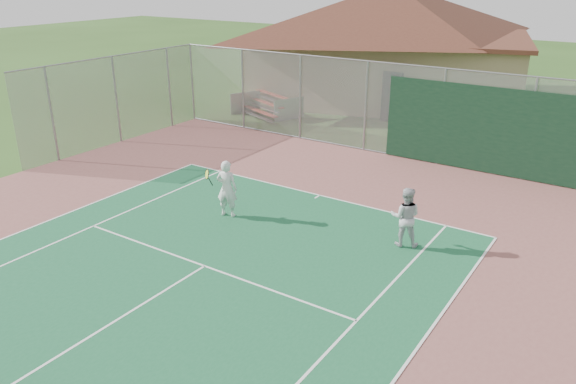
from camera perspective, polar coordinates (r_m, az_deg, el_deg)
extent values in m
cylinder|color=gray|center=(27.16, -9.70, 10.90)|extent=(0.08, 0.08, 3.50)
cylinder|color=gray|center=(25.23, -4.61, 10.32)|extent=(0.08, 0.08, 3.50)
cylinder|color=gray|center=(23.54, 1.25, 9.55)|extent=(0.08, 0.08, 3.50)
cylinder|color=gray|center=(22.12, 7.90, 8.55)|extent=(0.08, 0.08, 3.50)
cylinder|color=gray|center=(21.03, 15.30, 7.31)|extent=(0.08, 0.08, 3.50)
cylinder|color=gray|center=(20.34, 23.30, 5.81)|extent=(0.08, 0.08, 3.50)
cylinder|color=gray|center=(21.38, 10.60, 12.73)|extent=(20.00, 0.05, 0.05)
cylinder|color=gray|center=(22.17, 9.99, 3.90)|extent=(20.00, 0.05, 0.05)
cube|color=#999EA0|center=(21.72, 10.29, 8.17)|extent=(20.00, 0.02, 3.50)
cube|color=black|center=(20.34, 23.19, 5.24)|extent=(10.00, 0.04, 3.00)
cylinder|color=gray|center=(26.11, -11.96, 10.31)|extent=(0.08, 0.08, 3.50)
cylinder|color=gray|center=(24.14, -17.02, 8.92)|extent=(0.08, 0.08, 3.50)
cylinder|color=gray|center=(22.41, -22.87, 7.22)|extent=(0.08, 0.08, 3.50)
cube|color=#999EA0|center=(24.14, -17.02, 8.92)|extent=(0.02, 9.00, 3.50)
cube|color=tan|center=(31.65, 10.13, 12.24)|extent=(15.24, 12.10, 3.34)
cube|color=brown|center=(31.42, 10.34, 15.35)|extent=(15.92, 12.78, 0.20)
cube|color=black|center=(26.82, 10.49, 9.45)|extent=(1.00, 0.06, 2.34)
cube|color=#A73A26|center=(27.29, -2.81, 8.17)|extent=(2.68, 1.32, 0.05)
cube|color=#B2B5BA|center=(27.16, -3.10, 7.69)|extent=(2.67, 1.29, 0.04)
cube|color=#A73A26|center=(27.62, -2.19, 9.05)|extent=(2.68, 1.32, 0.05)
cube|color=#B2B5BA|center=(27.48, -2.47, 8.57)|extent=(2.67, 1.29, 0.04)
cube|color=#A73A26|center=(27.96, -1.57, 9.89)|extent=(2.68, 1.32, 0.05)
cube|color=#B2B5BA|center=(27.81, -1.85, 9.43)|extent=(2.67, 1.29, 0.04)
cube|color=#B2B5BA|center=(28.42, -4.35, 9.07)|extent=(0.70, 1.57, 1.03)
cube|color=#B2B5BA|center=(26.93, 0.10, 8.42)|extent=(0.70, 1.57, 1.03)
imported|color=silver|center=(16.17, -6.23, 0.29)|extent=(0.70, 0.56, 1.69)
imported|color=#B4B6B9|center=(14.68, 11.83, -2.56)|extent=(0.93, 0.83, 1.59)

